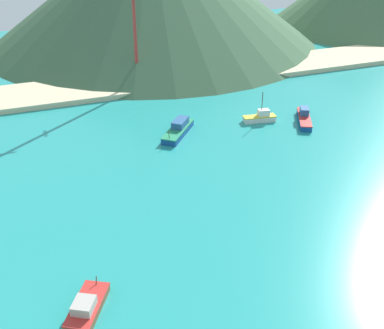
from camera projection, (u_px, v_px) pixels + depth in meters
name	position (u px, v px, depth m)	size (l,w,h in m)	color
ground	(310.00, 226.00, 71.91)	(260.00, 280.00, 0.50)	teal
fishing_boat_1	(87.00, 307.00, 56.44)	(6.45, 8.05, 2.20)	brown
fishing_boat_5	(260.00, 117.00, 104.51)	(7.18, 3.14, 6.55)	silver
fishing_boat_8	(304.00, 118.00, 104.39)	(6.94, 10.43, 2.71)	#14478C
fishing_boat_10	(178.00, 129.00, 98.90)	(9.43, 10.51, 2.72)	#14478C
beach_strip	(164.00, 80.00, 127.09)	(247.00, 16.57, 1.20)	beige
radio_tower	(134.00, 9.00, 114.67)	(3.73, 2.99, 37.32)	#B7332D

